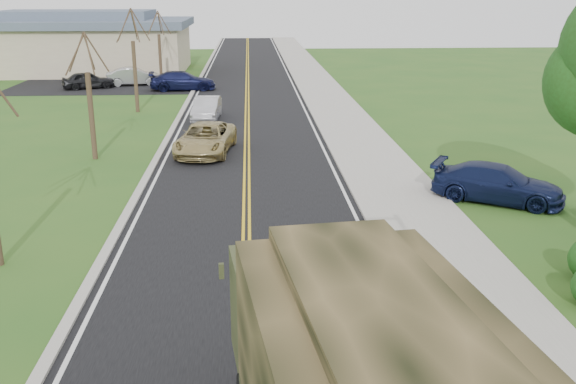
{
  "coord_description": "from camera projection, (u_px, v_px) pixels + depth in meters",
  "views": [
    {
      "loc": [
        0.19,
        -7.21,
        7.45
      ],
      "look_at": [
        1.26,
        10.67,
        1.8
      ],
      "focal_mm": 40.0,
      "sensor_mm": 36.0,
      "label": 1
    }
  ],
  "objects": [
    {
      "name": "road",
      "position": [
        247.0,
        96.0,
        47.18
      ],
      "size": [
        8.0,
        120.0,
        0.01
      ],
      "primitive_type": "cube",
      "color": "black",
      "rests_on": "ground"
    },
    {
      "name": "curb_right",
      "position": [
        303.0,
        95.0,
        47.39
      ],
      "size": [
        0.3,
        120.0,
        0.12
      ],
      "primitive_type": "cube",
      "color": "#9E998E",
      "rests_on": "ground"
    },
    {
      "name": "sidewalk_right",
      "position": [
        327.0,
        95.0,
        47.5
      ],
      "size": [
        3.2,
        120.0,
        0.1
      ],
      "primitive_type": "cube",
      "color": "#9E998E",
      "rests_on": "ground"
    },
    {
      "name": "curb_left",
      "position": [
        191.0,
        96.0,
        46.93
      ],
      "size": [
        0.3,
        120.0,
        0.1
      ],
      "primitive_type": "cube",
      "color": "#9E998E",
      "rests_on": "ground"
    },
    {
      "name": "bare_tree_b",
      "position": [
        90.0,
        106.0,
        28.9
      ],
      "size": [
        1.83,
        2.14,
        5.73
      ],
      "color": "#38281C",
      "rests_on": "ground"
    },
    {
      "name": "bare_tree_c",
      "position": [
        135.0,
        68.0,
        40.23
      ],
      "size": [
        2.04,
        2.39,
        6.42
      ],
      "color": "#38281C",
      "rests_on": "ground"
    },
    {
      "name": "bare_tree_d",
      "position": [
        160.0,
        54.0,
        51.72
      ],
      "size": [
        1.88,
        2.2,
        5.91
      ],
      "color": "#38281C",
      "rests_on": "ground"
    },
    {
      "name": "commercial_building",
      "position": [
        78.0,
        43.0,
        60.67
      ],
      "size": [
        25.5,
        21.5,
        5.65
      ],
      "color": "tan",
      "rests_on": "ground"
    },
    {
      "name": "suv_champagne",
      "position": [
        205.0,
        139.0,
        30.43
      ],
      "size": [
        3.01,
        5.37,
        1.42
      ],
      "primitive_type": "imported",
      "rotation": [
        0.0,
        0.0,
        -0.13
      ],
      "color": "tan",
      "rests_on": "ground"
    },
    {
      "name": "sedan_silver",
      "position": [
        207.0,
        109.0,
        38.34
      ],
      "size": [
        1.69,
        4.21,
        1.36
      ],
      "primitive_type": "imported",
      "rotation": [
        0.0,
        0.0,
        -0.06
      ],
      "color": "#BBBBC0",
      "rests_on": "ground"
    },
    {
      "name": "pickup_navy",
      "position": [
        498.0,
        183.0,
        23.49
      ],
      "size": [
        5.05,
        4.03,
        1.37
      ],
      "primitive_type": "imported",
      "rotation": [
        0.0,
        0.0,
        1.05
      ],
      "color": "#10183B",
      "rests_on": "ground"
    },
    {
      "name": "lot_car_dark",
      "position": [
        88.0,
        80.0,
        50.53
      ],
      "size": [
        4.26,
        2.93,
        1.35
      ],
      "primitive_type": "imported",
      "rotation": [
        0.0,
        0.0,
        1.95
      ],
      "color": "black",
      "rests_on": "ground"
    },
    {
      "name": "lot_car_silver",
      "position": [
        134.0,
        76.0,
        52.32
      ],
      "size": [
        4.61,
        2.27,
        1.45
      ],
      "primitive_type": "imported",
      "rotation": [
        0.0,
        0.0,
        1.74
      ],
      "color": "#A6A6AA",
      "rests_on": "ground"
    },
    {
      "name": "lot_car_navy",
      "position": [
        183.0,
        81.0,
        49.71
      ],
      "size": [
        5.21,
        2.47,
        1.47
      ],
      "primitive_type": "imported",
      "rotation": [
        0.0,
        0.0,
        1.65
      ],
      "color": "#0E1236",
      "rests_on": "ground"
    }
  ]
}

